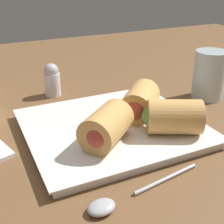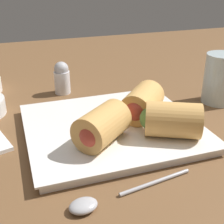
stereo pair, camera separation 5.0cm
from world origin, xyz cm
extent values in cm
cube|color=brown|center=(0.00, 0.00, 1.00)|extent=(180.00, 140.00, 2.00)
cube|color=white|center=(3.12, -2.23, 2.60)|extent=(26.19, 23.59, 1.20)
cube|color=white|center=(3.12, -2.23, 3.35)|extent=(27.23, 24.54, 0.30)
cylinder|color=#DBA356|center=(10.40, -8.73, 6.14)|extent=(9.52, 8.28, 5.28)
sphere|color=#56843D|center=(7.52, -7.31, 6.14)|extent=(3.43, 3.43, 3.43)
cylinder|color=#DBA356|center=(0.39, -7.06, 6.14)|extent=(9.53, 9.19, 5.28)
sphere|color=#B23D2D|center=(-2.07, -9.13, 6.14)|extent=(3.43, 3.43, 3.43)
cylinder|color=#DBA356|center=(8.72, -1.43, 6.14)|extent=(9.31, 9.47, 5.28)
sphere|color=#B23D2D|center=(6.55, -3.80, 6.14)|extent=(3.43, 3.43, 3.43)
cylinder|color=#B2B2B7|center=(3.96, -16.57, 2.25)|extent=(10.21, 2.12, 0.50)
ellipsoid|color=#B2B2B7|center=(-5.66, -18.12, 2.58)|extent=(3.69, 3.05, 1.15)
cylinder|color=silver|center=(26.98, 2.76, 6.83)|extent=(6.41, 6.41, 9.65)
cylinder|color=silver|center=(-1.25, 17.37, 4.37)|extent=(3.30, 3.30, 4.74)
sphere|color=#B7B7BC|center=(-1.25, 17.37, 7.32)|extent=(2.97, 2.97, 2.97)
camera|label=1|loc=(-15.89, -42.60, 26.85)|focal=50.00mm
camera|label=2|loc=(-11.25, -44.47, 26.85)|focal=50.00mm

